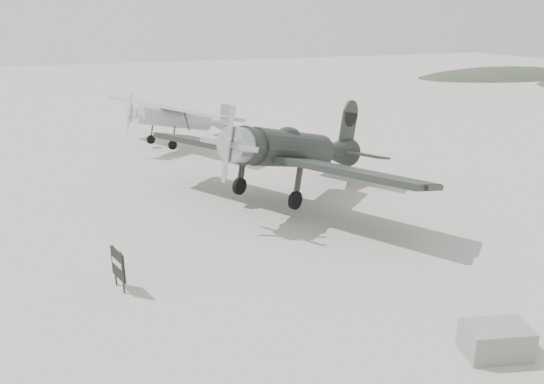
{
  "coord_description": "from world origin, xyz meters",
  "views": [
    {
      "loc": [
        -6.14,
        -16.97,
        7.87
      ],
      "look_at": [
        0.76,
        0.78,
        1.5
      ],
      "focal_mm": 35.0,
      "sensor_mm": 36.0,
      "label": 1
    }
  ],
  "objects": [
    {
      "name": "highwing_monoplane",
      "position": [
        0.32,
        15.62,
        1.97
      ],
      "size": [
        8.39,
        10.72,
        3.15
      ],
      "rotation": [
        0.0,
        0.23,
        0.46
      ],
      "color": "#9EA1A3",
      "rests_on": "ground"
    },
    {
      "name": "equipment_block",
      "position": [
        2.92,
        -8.65,
        0.39
      ],
      "size": [
        1.74,
        1.33,
        0.77
      ],
      "primitive_type": "cube",
      "rotation": [
        0.0,
        0.0,
        -0.26
      ],
      "color": "slate",
      "rests_on": "ground"
    },
    {
      "name": "sign_board",
      "position": [
        -5.25,
        -2.0,
        0.79
      ],
      "size": [
        0.31,
        0.9,
        1.32
      ],
      "rotation": [
        0.0,
        0.0,
        0.28
      ],
      "color": "#333333",
      "rests_on": "ground"
    },
    {
      "name": "lowwing_monoplane",
      "position": [
        2.96,
        3.6,
        2.28
      ],
      "size": [
        10.61,
        12.58,
        4.31
      ],
      "rotation": [
        0.0,
        0.24,
        0.53
      ],
      "color": "black",
      "rests_on": "ground"
    },
    {
      "name": "ground",
      "position": [
        0.0,
        0.0,
        0.0
      ],
      "size": [
        160.0,
        160.0,
        0.0
      ],
      "primitive_type": "plane",
      "color": "gray",
      "rests_on": "ground"
    },
    {
      "name": "hill_northeast",
      "position": [
        50.0,
        40.0,
        0.0
      ],
      "size": [
        32.0,
        16.0,
        5.2
      ],
      "primitive_type": "ellipsoid",
      "color": "#2F3A2A",
      "rests_on": "ground"
    }
  ]
}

